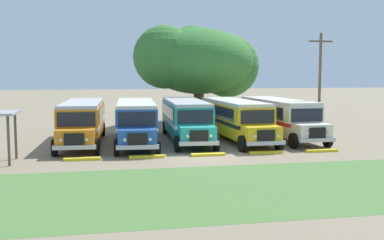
{
  "coord_description": "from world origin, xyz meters",
  "views": [
    {
      "loc": [
        -5.98,
        -25.62,
        4.78
      ],
      "look_at": [
        0.0,
        4.83,
        1.6
      ],
      "focal_mm": 43.32,
      "sensor_mm": 36.0,
      "label": 1
    }
  ],
  "objects_px": {
    "parked_bus_slot_1": "(136,120)",
    "parked_bus_slot_3": "(236,118)",
    "utility_pole": "(320,82)",
    "broad_shade_tree": "(199,61)",
    "parked_bus_slot_0": "(83,120)",
    "parked_bus_slot_2": "(186,118)",
    "parked_bus_slot_4": "(279,116)"
  },
  "relations": [
    {
      "from": "parked_bus_slot_4",
      "to": "parked_bus_slot_0",
      "type": "bearing_deg",
      "value": -92.66
    },
    {
      "from": "parked_bus_slot_1",
      "to": "utility_pole",
      "type": "bearing_deg",
      "value": 93.02
    },
    {
      "from": "parked_bus_slot_0",
      "to": "parked_bus_slot_1",
      "type": "relative_size",
      "value": 1.0
    },
    {
      "from": "parked_bus_slot_1",
      "to": "parked_bus_slot_2",
      "type": "bearing_deg",
      "value": 104.48
    },
    {
      "from": "parked_bus_slot_0",
      "to": "utility_pole",
      "type": "xyz_separation_m",
      "value": [
        16.92,
        -0.74,
        2.49
      ]
    },
    {
      "from": "parked_bus_slot_3",
      "to": "parked_bus_slot_1",
      "type": "bearing_deg",
      "value": -91.63
    },
    {
      "from": "parked_bus_slot_1",
      "to": "parked_bus_slot_3",
      "type": "relative_size",
      "value": 1.0
    },
    {
      "from": "utility_pole",
      "to": "broad_shade_tree",
      "type": "bearing_deg",
      "value": 119.17
    },
    {
      "from": "parked_bus_slot_1",
      "to": "broad_shade_tree",
      "type": "distance_m",
      "value": 14.14
    },
    {
      "from": "parked_bus_slot_0",
      "to": "parked_bus_slot_2",
      "type": "bearing_deg",
      "value": 93.31
    },
    {
      "from": "parked_bus_slot_0",
      "to": "parked_bus_slot_3",
      "type": "bearing_deg",
      "value": 89.56
    },
    {
      "from": "parked_bus_slot_0",
      "to": "parked_bus_slot_4",
      "type": "height_order",
      "value": "same"
    },
    {
      "from": "parked_bus_slot_0",
      "to": "broad_shade_tree",
      "type": "distance_m",
      "value": 15.72
    },
    {
      "from": "parked_bus_slot_4",
      "to": "parked_bus_slot_3",
      "type": "bearing_deg",
      "value": -83.6
    },
    {
      "from": "parked_bus_slot_1",
      "to": "broad_shade_tree",
      "type": "bearing_deg",
      "value": 153.18
    },
    {
      "from": "parked_bus_slot_1",
      "to": "parked_bus_slot_4",
      "type": "xyz_separation_m",
      "value": [
        10.54,
        0.58,
        0.0
      ]
    },
    {
      "from": "parked_bus_slot_1",
      "to": "parked_bus_slot_4",
      "type": "bearing_deg",
      "value": 96.7
    },
    {
      "from": "parked_bus_slot_3",
      "to": "parked_bus_slot_4",
      "type": "height_order",
      "value": "same"
    },
    {
      "from": "parked_bus_slot_2",
      "to": "utility_pole",
      "type": "height_order",
      "value": "utility_pole"
    },
    {
      "from": "parked_bus_slot_2",
      "to": "broad_shade_tree",
      "type": "bearing_deg",
      "value": 166.09
    },
    {
      "from": "parked_bus_slot_0",
      "to": "broad_shade_tree",
      "type": "relative_size",
      "value": 0.88
    },
    {
      "from": "parked_bus_slot_4",
      "to": "broad_shade_tree",
      "type": "distance_m",
      "value": 12.43
    },
    {
      "from": "parked_bus_slot_3",
      "to": "parked_bus_slot_4",
      "type": "bearing_deg",
      "value": 97.03
    },
    {
      "from": "parked_bus_slot_2",
      "to": "broad_shade_tree",
      "type": "relative_size",
      "value": 0.88
    },
    {
      "from": "parked_bus_slot_1",
      "to": "parked_bus_slot_3",
      "type": "xyz_separation_m",
      "value": [
        7.05,
        0.03,
        0.0
      ]
    },
    {
      "from": "parked_bus_slot_0",
      "to": "parked_bus_slot_1",
      "type": "distance_m",
      "value": 3.62
    },
    {
      "from": "parked_bus_slot_1",
      "to": "parked_bus_slot_3",
      "type": "distance_m",
      "value": 7.05
    },
    {
      "from": "parked_bus_slot_2",
      "to": "parked_bus_slot_3",
      "type": "relative_size",
      "value": 1.0
    },
    {
      "from": "parked_bus_slot_1",
      "to": "parked_bus_slot_2",
      "type": "distance_m",
      "value": 3.64
    },
    {
      "from": "broad_shade_tree",
      "to": "parked_bus_slot_0",
      "type": "bearing_deg",
      "value": -133.32
    },
    {
      "from": "parked_bus_slot_1",
      "to": "parked_bus_slot_4",
      "type": "relative_size",
      "value": 1.0
    },
    {
      "from": "parked_bus_slot_2",
      "to": "parked_bus_slot_3",
      "type": "xyz_separation_m",
      "value": [
        3.47,
        -0.66,
        0.0
      ]
    }
  ]
}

